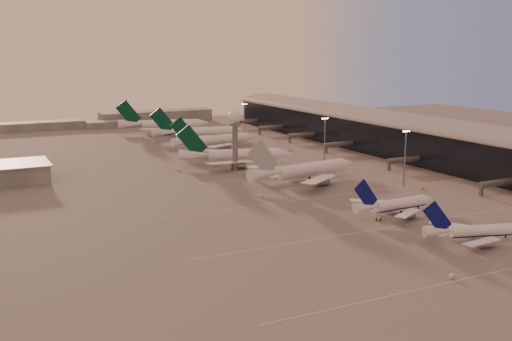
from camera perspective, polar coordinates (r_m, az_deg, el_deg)
name	(u,v)px	position (r m, az deg, el deg)	size (l,w,h in m)	color
ground	(381,240)	(190.44, 11.85, -6.54)	(700.00, 700.00, 0.00)	#5C5959
taxiway_markings	(354,192)	(250.89, 9.35, -2.06)	(180.00, 185.25, 0.02)	#E9DF52
terminal	(414,138)	(338.46, 14.80, 3.02)	(57.00, 362.00, 23.04)	black
radar_tower	(235,128)	(289.36, -2.02, 4.10)	(6.40, 6.40, 31.10)	slate
mast_b	(405,155)	(262.59, 14.01, 1.41)	(3.60, 0.56, 25.00)	slate
mast_c	(325,139)	(303.16, 6.56, 3.00)	(3.60, 0.56, 25.00)	slate
mast_d	(244,120)	(380.23, -1.11, 4.78)	(3.60, 0.56, 25.00)	slate
distant_horizon	(124,119)	(483.73, -12.43, 4.78)	(165.00, 37.50, 9.00)	slate
narrowbody_near	(475,233)	(196.86, 20.16, -5.58)	(33.38, 26.22, 13.46)	white
narrowbody_mid	(396,206)	(220.38, 13.16, -3.32)	(37.24, 29.70, 14.54)	white
widebody_white	(305,173)	(268.81, 4.70, -0.23)	(60.24, 47.93, 21.28)	white
greentail_a	(236,157)	(306.04, -1.92, 1.25)	(57.04, 45.40, 21.31)	white
greentail_b	(216,142)	(357.46, -3.87, 2.70)	(56.87, 45.67, 20.70)	white
greentail_c	(198,134)	(391.57, -5.50, 3.48)	(60.77, 48.77, 22.14)	white
greentail_d	(164,126)	(431.83, -8.72, 4.18)	(63.92, 51.04, 23.59)	white
gsv_truck_a	(453,274)	(164.76, 18.22, -9.34)	(5.72, 2.32, 2.28)	silver
gsv_tug_mid	(379,219)	(211.60, 11.61, -4.54)	(4.33, 4.29, 1.09)	gold
gsv_truck_b	(423,187)	(262.43, 15.64, -1.48)	(5.75, 2.53, 2.25)	gold
gsv_truck_c	(261,194)	(239.67, 0.48, -2.24)	(6.34, 5.19, 2.48)	silver
gsv_catering_b	(402,175)	(279.91, 13.73, -0.43)	(4.99, 3.32, 3.77)	silver
gsv_tug_far	(274,175)	(278.21, 1.70, -0.46)	(4.10, 4.00, 1.02)	silver
gsv_truck_d	(178,168)	(293.83, -7.46, 0.22)	(4.29, 6.08, 2.32)	silver
gsv_tug_hangar	(290,151)	(347.10, 3.26, 1.91)	(3.07, 1.87, 0.87)	silver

